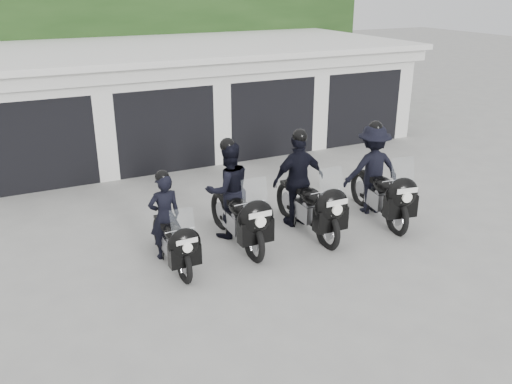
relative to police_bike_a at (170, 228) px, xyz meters
name	(u,v)px	position (x,y,z in m)	size (l,w,h in m)	color
ground	(261,261)	(1.46, -0.62, -0.68)	(80.00, 80.00, 0.00)	#9E9E99
garage_block	(140,100)	(1.46, 7.43, 0.74)	(16.40, 6.80, 2.96)	silver
background_vegetation	(112,38)	(1.84, 12.30, 2.09)	(20.00, 3.90, 5.80)	#1A3613
police_bike_a	(170,228)	(0.00, 0.00, 0.00)	(0.60, 1.98, 1.73)	black
police_bike_b	(233,198)	(1.38, 0.41, 0.18)	(0.93, 2.36, 2.06)	black
police_bike_c	(303,187)	(2.86, 0.27, 0.20)	(1.14, 2.40, 2.09)	black
police_bike_d	(376,176)	(4.59, 0.18, 0.21)	(1.34, 2.39, 2.09)	black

